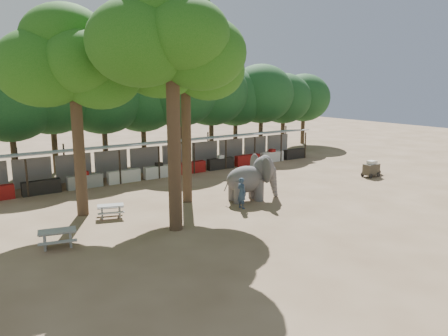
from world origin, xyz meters
TOP-DOWN VIEW (x-y plane):
  - ground at (0.00, 0.00)m, footprint 100.00×100.00m
  - vendor_stalls at (-0.00, 13.84)m, footprint 28.00×2.99m
  - yard_tree_left at (-9.13, 7.19)m, footprint 7.10×6.90m
  - yard_tree_center at (-6.13, 2.19)m, footprint 7.10×6.90m
  - yard_tree_back at (-3.13, 6.19)m, footprint 7.10×6.90m
  - backdrop_trees at (0.00, 19.00)m, footprint 46.46×5.95m
  - elephant at (0.47, 4.10)m, footprint 3.64×2.70m
  - handler at (-1.17, 3.00)m, footprint 0.47×0.67m
  - picnic_table_near at (-11.40, 2.89)m, footprint 1.87×1.76m
  - picnic_table_far at (-7.92, 5.69)m, footprint 1.68×1.59m
  - cart_front at (11.87, 3.94)m, footprint 1.27×0.84m
  - cart_back at (12.95, 4.52)m, footprint 1.06×0.72m

SIDE VIEW (x-z plane):
  - ground at x=0.00m, z-range 0.00..0.00m
  - picnic_table_far at x=-7.92m, z-range 0.10..0.79m
  - cart_back at x=12.95m, z-range -0.01..1.00m
  - picnic_table_near at x=-11.40m, z-range 0.12..0.91m
  - cart_front at x=11.87m, z-range -0.01..1.23m
  - handler at x=-1.17m, z-range 0.00..1.79m
  - vendor_stalls at x=0.00m, z-range -0.22..2.58m
  - elephant at x=0.47m, z-range 0.00..2.71m
  - backdrop_trees at x=0.00m, z-range 1.35..9.68m
  - yard_tree_left at x=-9.13m, z-range 2.69..13.71m
  - yard_tree_back at x=-3.13m, z-range 2.86..14.22m
  - yard_tree_center at x=-6.13m, z-range 3.19..15.23m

